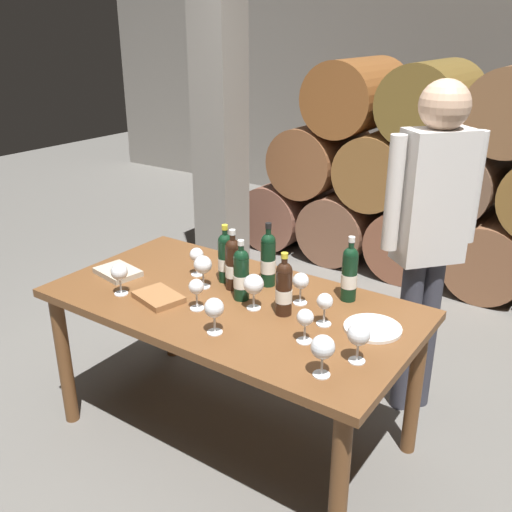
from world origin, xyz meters
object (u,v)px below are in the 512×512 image
wine_bottle_3 (225,257)px  wine_glass_8 (359,335)px  wine_glass_3 (305,319)px  wine_glass_10 (203,265)px  tasting_notebook (158,297)px  wine_bottle_2 (350,273)px  wine_glass_2 (325,303)px  wine_bottle_5 (241,274)px  wine_glass_6 (323,348)px  dining_table (232,317)px  wine_bottle_1 (268,259)px  wine_glass_9 (196,288)px  serving_plate (373,328)px  wine_glass_0 (214,309)px  wine_glass_1 (197,256)px  wine_bottle_0 (233,263)px  sommelier_presenting (430,223)px  wine_glass_5 (254,285)px  wine_glass_4 (301,282)px  leather_ledger (118,272)px  wine_glass_7 (119,273)px  wine_bottle_4 (284,288)px

wine_bottle_3 → wine_glass_8: wine_bottle_3 is taller
wine_glass_3 → wine_glass_10: size_ratio=0.89×
wine_glass_8 → tasting_notebook: wine_glass_8 is taller
wine_bottle_2 → wine_glass_2: size_ratio=2.14×
wine_bottle_5 → wine_glass_6: bearing=-29.3°
dining_table → wine_glass_3: bearing=-15.9°
wine_glass_8 → wine_bottle_1: bearing=149.8°
wine_glass_9 → serving_plate: wine_glass_9 is taller
wine_bottle_5 → wine_bottle_2: bearing=33.6°
wine_glass_9 → wine_glass_0: bearing=-31.8°
wine_glass_1 → wine_bottle_5: bearing=-15.0°
wine_bottle_0 → tasting_notebook: size_ratio=1.35×
wine_bottle_5 → sommelier_presenting: sommelier_presenting is taller
wine_glass_3 → wine_glass_5: size_ratio=0.87×
wine_glass_1 → tasting_notebook: (0.04, -0.32, -0.09)m
wine_glass_4 → tasting_notebook: 0.65m
wine_bottle_0 → wine_bottle_1: (0.11, 0.13, 0.01)m
wine_bottle_3 → wine_glass_5: (0.28, -0.16, -0.01)m
wine_bottle_3 → leather_ledger: size_ratio=1.32×
wine_bottle_2 → tasting_notebook: wine_bottle_2 is taller
tasting_notebook → wine_bottle_2: bearing=49.6°
wine_glass_0 → wine_glass_3: bearing=23.6°
wine_bottle_5 → wine_glass_7: wine_bottle_5 is taller
sommelier_presenting → tasting_notebook: bearing=-134.2°
wine_glass_6 → wine_glass_7: bearing=177.1°
wine_glass_3 → wine_glass_9: 0.53m
serving_plate → sommelier_presenting: size_ratio=0.14×
wine_glass_3 → wine_glass_8: 0.23m
dining_table → wine_bottle_1: bearing=78.4°
wine_glass_2 → wine_glass_8: (0.24, -0.18, 0.01)m
wine_glass_5 → leather_ledger: wine_glass_5 is taller
wine_glass_10 → dining_table: bearing=-9.8°
wine_bottle_0 → wine_glass_5: bearing=-30.2°
wine_bottle_5 → wine_glass_8: wine_bottle_5 is taller
wine_bottle_4 → serving_plate: size_ratio=1.19×
wine_glass_0 → wine_glass_1: bearing=136.9°
wine_glass_5 → wine_glass_0: bearing=-91.8°
wine_bottle_0 → wine_glass_9: 0.26m
wine_bottle_3 → wine_glass_6: wine_bottle_3 is taller
wine_glass_8 → leather_ledger: size_ratio=0.73×
wine_bottle_0 → wine_glass_10: bearing=-150.3°
wine_glass_2 → wine_glass_4: (-0.18, 0.11, 0.00)m
wine_glass_1 → wine_glass_3: (0.77, -0.26, -0.00)m
wine_glass_0 → sommelier_presenting: size_ratio=0.09×
wine_glass_0 → wine_glass_7: wine_glass_0 is taller
dining_table → wine_glass_8: (0.70, -0.15, 0.20)m
wine_glass_5 → wine_bottle_3: bearing=149.7°
wine_glass_5 → wine_glass_10: 0.33m
wine_glass_5 → leather_ledger: size_ratio=0.75×
wine_glass_0 → wine_glass_9: (-0.20, 0.12, -0.01)m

